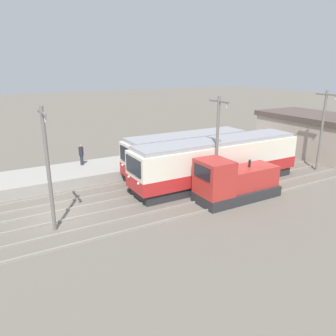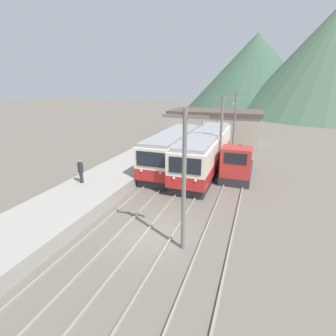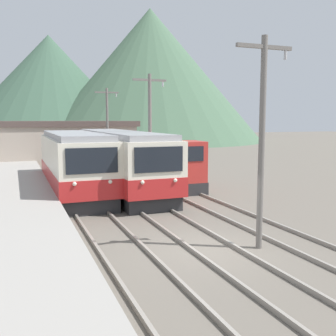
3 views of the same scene
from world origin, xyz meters
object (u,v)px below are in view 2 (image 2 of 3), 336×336
at_px(commuter_train_left, 173,153).
at_px(catenary_mast_far, 235,118).
at_px(shunting_locomotive, 237,163).
at_px(catenary_mast_mid, 221,134).
at_px(catenary_mast_near, 184,178).
at_px(person_on_platform, 81,170).
at_px(commuter_train_center, 205,153).

bearing_deg(commuter_train_left, catenary_mast_far, 68.09).
height_order(shunting_locomotive, catenary_mast_mid, catenary_mast_mid).
relative_size(commuter_train_left, catenary_mast_near, 1.57).
height_order(catenary_mast_near, catenary_mast_mid, same).
bearing_deg(shunting_locomotive, catenary_mast_far, 97.95).
distance_m(shunting_locomotive, person_on_platform, 12.78).
relative_size(catenary_mast_near, catenary_mast_far, 1.00).
bearing_deg(commuter_train_center, person_on_platform, -131.65).
bearing_deg(catenary_mast_near, shunting_locomotive, 82.59).
distance_m(commuter_train_center, catenary_mast_mid, 2.89).
bearing_deg(catenary_mast_far, person_on_platform, -116.22).
bearing_deg(person_on_platform, catenary_mast_far, 63.78).
distance_m(catenary_mast_near, catenary_mast_mid, 11.08).
bearing_deg(person_on_platform, commuter_train_left, 58.05).
distance_m(catenary_mast_near, person_on_platform, 9.99).
relative_size(shunting_locomotive, person_on_platform, 3.46).
relative_size(commuter_train_left, catenary_mast_mid, 1.57).
bearing_deg(catenary_mast_near, person_on_platform, 155.48).
relative_size(catenary_mast_far, person_on_platform, 3.92).
distance_m(catenary_mast_far, person_on_platform, 20.26).
height_order(catenary_mast_far, person_on_platform, catenary_mast_far).
bearing_deg(shunting_locomotive, commuter_train_center, 162.94).
xyz_separation_m(shunting_locomotive, person_on_platform, (-10.40, -7.40, 0.56)).
distance_m(commuter_train_left, commuter_train_center, 2.95).
bearing_deg(commuter_train_left, person_on_platform, -121.95).
bearing_deg(catenary_mast_far, shunting_locomotive, -82.05).
height_order(commuter_train_left, catenary_mast_near, catenary_mast_near).
distance_m(commuter_train_center, catenary_mast_far, 10.10).
bearing_deg(catenary_mast_mid, catenary_mast_near, -90.00).
xyz_separation_m(shunting_locomotive, catenary_mast_mid, (-1.49, -0.39, 2.52)).
xyz_separation_m(shunting_locomotive, catenary_mast_near, (-1.49, -11.47, 2.52)).
relative_size(commuter_train_left, person_on_platform, 6.16).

